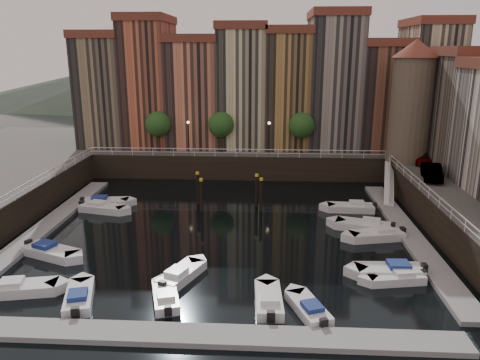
# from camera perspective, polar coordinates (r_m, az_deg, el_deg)

# --- Properties ---
(ground) EXTENTS (200.00, 200.00, 0.00)m
(ground) POSITION_cam_1_polar(r_m,az_deg,el_deg) (42.86, -1.89, -5.81)
(ground) COLOR black
(ground) RESTS_ON ground
(quay_far) EXTENTS (80.00, 20.00, 3.00)m
(quay_far) POSITION_cam_1_polar(r_m,az_deg,el_deg) (67.34, 0.07, 3.48)
(quay_far) COLOR black
(quay_far) RESTS_ON ground
(dock_left) EXTENTS (2.00, 28.00, 0.35)m
(dock_left) POSITION_cam_1_polar(r_m,az_deg,el_deg) (46.21, -22.53, -5.20)
(dock_left) COLOR gray
(dock_left) RESTS_ON ground
(dock_right) EXTENTS (2.00, 28.00, 0.35)m
(dock_right) POSITION_cam_1_polar(r_m,az_deg,el_deg) (43.54, 19.86, -6.18)
(dock_right) COLOR gray
(dock_right) RESTS_ON ground
(dock_near) EXTENTS (30.00, 2.00, 0.35)m
(dock_near) POSITION_cam_1_polar(r_m,az_deg,el_deg) (27.74, -5.19, -18.35)
(dock_near) COLOR gray
(dock_near) RESTS_ON ground
(mountains) EXTENTS (145.00, 100.00, 18.00)m
(mountains) POSITION_cam_1_polar(r_m,az_deg,el_deg) (149.95, 2.59, 12.64)
(mountains) COLOR #2D382D
(mountains) RESTS_ON ground
(far_terrace) EXTENTS (48.70, 10.30, 17.50)m
(far_terrace) POSITION_cam_1_polar(r_m,az_deg,el_deg) (63.41, 2.99, 11.34)
(far_terrace) COLOR #847054
(far_terrace) RESTS_ON quay_far
(corner_tower) EXTENTS (5.20, 5.20, 13.80)m
(corner_tower) POSITION_cam_1_polar(r_m,az_deg,el_deg) (56.90, 20.20, 9.17)
(corner_tower) COLOR #6B5B4C
(corner_tower) RESTS_ON quay_right
(promenade_trees) EXTENTS (21.20, 3.20, 5.20)m
(promenade_trees) POSITION_cam_1_polar(r_m,az_deg,el_deg) (58.85, -1.66, 6.74)
(promenade_trees) COLOR black
(promenade_trees) RESTS_ON quay_far
(street_lamps) EXTENTS (10.36, 0.36, 4.18)m
(street_lamps) POSITION_cam_1_polar(r_m,az_deg,el_deg) (57.95, -1.41, 5.92)
(street_lamps) COLOR black
(street_lamps) RESTS_ON quay_far
(railings) EXTENTS (36.08, 34.04, 0.52)m
(railings) POSITION_cam_1_polar(r_m,az_deg,el_deg) (46.31, -1.39, 0.77)
(railings) COLOR white
(railings) RESTS_ON ground
(gangway) EXTENTS (2.78, 8.32, 3.73)m
(gangway) POSITION_cam_1_polar(r_m,az_deg,el_deg) (53.31, 17.74, -0.07)
(gangway) COLOR white
(gangway) RESTS_ON ground
(mooring_pilings) EXTENTS (6.99, 2.82, 3.78)m
(mooring_pilings) POSITION_cam_1_polar(r_m,az_deg,el_deg) (47.35, -1.34, -1.59)
(mooring_pilings) COLOR black
(mooring_pilings) RESTS_ON ground
(boat_left_0) EXTENTS (4.93, 2.64, 1.10)m
(boat_left_0) POSITION_cam_1_polar(r_m,az_deg,el_deg) (35.02, -25.23, -11.86)
(boat_left_0) COLOR silver
(boat_left_0) RESTS_ON ground
(boat_left_1) EXTENTS (5.03, 3.41, 1.14)m
(boat_left_1) POSITION_cam_1_polar(r_m,az_deg,el_deg) (39.92, -22.13, -8.09)
(boat_left_1) COLOR silver
(boat_left_1) RESTS_ON ground
(boat_left_3) EXTENTS (4.99, 2.72, 1.12)m
(boat_left_3) POSITION_cam_1_polar(r_m,az_deg,el_deg) (48.80, -16.50, -3.29)
(boat_left_3) COLOR silver
(boat_left_3) RESTS_ON ground
(boat_left_4) EXTENTS (4.97, 2.35, 1.12)m
(boat_left_4) POSITION_cam_1_polar(r_m,az_deg,el_deg) (50.56, -16.17, -2.61)
(boat_left_4) COLOR silver
(boat_left_4) RESTS_ON ground
(boat_right_0) EXTENTS (4.30, 2.20, 0.96)m
(boat_right_0) POSITION_cam_1_polar(r_m,az_deg,el_deg) (34.97, 18.56, -11.25)
(boat_right_0) COLOR silver
(boat_right_0) RESTS_ON ground
(boat_right_1) EXTENTS (5.05, 2.00, 1.15)m
(boat_right_1) POSITION_cam_1_polar(r_m,az_deg,el_deg) (35.69, 17.91, -10.52)
(boat_right_1) COLOR silver
(boat_right_1) RESTS_ON ground
(boat_right_2) EXTENTS (5.01, 2.69, 1.12)m
(boat_right_2) POSITION_cam_1_polar(r_m,az_deg,el_deg) (41.86, 16.42, -6.46)
(boat_right_2) COLOR silver
(boat_right_2) RESTS_ON ground
(boat_right_3) EXTENTS (5.27, 3.20, 1.18)m
(boat_right_3) POSITION_cam_1_polar(r_m,az_deg,el_deg) (43.60, 14.97, -5.42)
(boat_right_3) COLOR silver
(boat_right_3) RESTS_ON ground
(boat_right_4) EXTENTS (4.85, 1.89, 1.11)m
(boat_right_4) POSITION_cam_1_polar(r_m,az_deg,el_deg) (48.27, 13.46, -3.28)
(boat_right_4) COLOR silver
(boat_right_4) RESTS_ON ground
(boat_near_0) EXTENTS (2.80, 4.67, 1.05)m
(boat_near_0) POSITION_cam_1_polar(r_m,az_deg,el_deg) (32.50, -19.03, -13.39)
(boat_near_0) COLOR silver
(boat_near_0) RESTS_ON ground
(boat_near_1) EXTENTS (2.59, 4.30, 0.96)m
(boat_near_1) POSITION_cam_1_polar(r_m,az_deg,el_deg) (31.29, -9.07, -13.91)
(boat_near_1) COLOR silver
(boat_near_1) RESTS_ON ground
(boat_near_2) EXTENTS (1.90, 4.61, 1.05)m
(boat_near_2) POSITION_cam_1_polar(r_m,az_deg,el_deg) (30.55, 3.52, -14.45)
(boat_near_2) COLOR silver
(boat_near_2) RESTS_ON ground
(boat_near_3) EXTENTS (2.81, 4.27, 0.96)m
(boat_near_3) POSITION_cam_1_polar(r_m,az_deg,el_deg) (30.02, 8.39, -15.26)
(boat_near_3) COLOR silver
(boat_near_3) RESTS_ON ground
(car_a) EXTENTS (2.10, 4.38, 1.44)m
(car_a) POSITION_cam_1_polar(r_m,az_deg,el_deg) (57.06, 21.22, 2.48)
(car_a) COLOR gray
(car_a) RESTS_ON quay_right
(car_b) EXTENTS (2.53, 4.97, 1.56)m
(car_b) POSITION_cam_1_polar(r_m,az_deg,el_deg) (50.41, 22.34, 0.80)
(car_b) COLOR gray
(car_b) RESTS_ON quay_right
(boat_extra_756) EXTENTS (3.24, 4.66, 1.06)m
(boat_extra_756) POSITION_cam_1_polar(r_m,az_deg,el_deg) (33.83, -7.28, -11.39)
(boat_extra_756) COLOR silver
(boat_extra_756) RESTS_ON ground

